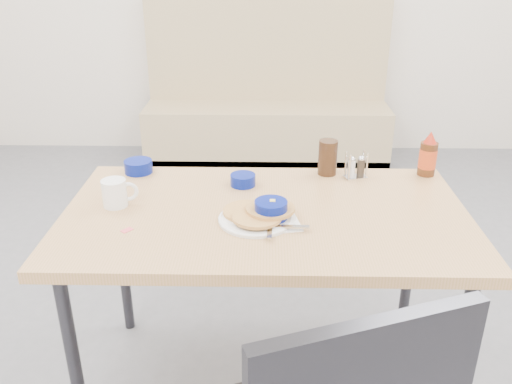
{
  "coord_description": "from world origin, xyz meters",
  "views": [
    {
      "loc": [
        0.0,
        -1.43,
        1.6
      ],
      "look_at": [
        -0.03,
        0.28,
        0.82
      ],
      "focal_mm": 38.0,
      "sensor_mm": 36.0,
      "label": 1
    }
  ],
  "objects_px": {
    "grits_setting": "(271,213)",
    "booth_bench": "(267,115)",
    "dining_table": "(265,227)",
    "butter_bowl": "(243,180)",
    "condiment_caddy": "(356,168)",
    "amber_tumbler": "(328,157)",
    "syrup_bottle": "(428,156)",
    "pancake_plate": "(257,216)",
    "coffee_mug": "(116,193)",
    "creamer_bowl": "(138,167)"
  },
  "relations": [
    {
      "from": "butter_bowl",
      "to": "amber_tumbler",
      "type": "xyz_separation_m",
      "value": [
        0.33,
        0.12,
        0.05
      ]
    },
    {
      "from": "dining_table",
      "to": "syrup_bottle",
      "type": "xyz_separation_m",
      "value": [
        0.64,
        0.34,
        0.14
      ]
    },
    {
      "from": "booth_bench",
      "to": "grits_setting",
      "type": "relative_size",
      "value": 8.27
    },
    {
      "from": "booth_bench",
      "to": "grits_setting",
      "type": "bearing_deg",
      "value": -89.6
    },
    {
      "from": "grits_setting",
      "to": "coffee_mug",
      "type": "bearing_deg",
      "value": 168.59
    },
    {
      "from": "dining_table",
      "to": "grits_setting",
      "type": "xyz_separation_m",
      "value": [
        0.02,
        -0.08,
        0.09
      ]
    },
    {
      "from": "dining_table",
      "to": "butter_bowl",
      "type": "distance_m",
      "value": 0.25
    },
    {
      "from": "grits_setting",
      "to": "creamer_bowl",
      "type": "bearing_deg",
      "value": 142.05
    },
    {
      "from": "booth_bench",
      "to": "butter_bowl",
      "type": "distance_m",
      "value": 2.36
    },
    {
      "from": "booth_bench",
      "to": "pancake_plate",
      "type": "distance_m",
      "value": 2.64
    },
    {
      "from": "dining_table",
      "to": "butter_bowl",
      "type": "relative_size",
      "value": 14.52
    },
    {
      "from": "booth_bench",
      "to": "coffee_mug",
      "type": "relative_size",
      "value": 15.14
    },
    {
      "from": "coffee_mug",
      "to": "amber_tumbler",
      "type": "xyz_separation_m",
      "value": [
        0.77,
        0.31,
        0.02
      ]
    },
    {
      "from": "pancake_plate",
      "to": "amber_tumbler",
      "type": "relative_size",
      "value": 1.91
    },
    {
      "from": "dining_table",
      "to": "amber_tumbler",
      "type": "relative_size",
      "value": 9.96
    },
    {
      "from": "creamer_bowl",
      "to": "amber_tumbler",
      "type": "bearing_deg",
      "value": 0.0
    },
    {
      "from": "creamer_bowl",
      "to": "syrup_bottle",
      "type": "distance_m",
      "value": 1.16
    },
    {
      "from": "dining_table",
      "to": "coffee_mug",
      "type": "xyz_separation_m",
      "value": [
        -0.53,
        0.03,
        0.11
      ]
    },
    {
      "from": "booth_bench",
      "to": "creamer_bowl",
      "type": "distance_m",
      "value": 2.3
    },
    {
      "from": "dining_table",
      "to": "syrup_bottle",
      "type": "height_order",
      "value": "syrup_bottle"
    },
    {
      "from": "dining_table",
      "to": "amber_tumbler",
      "type": "height_order",
      "value": "amber_tumbler"
    },
    {
      "from": "butter_bowl",
      "to": "syrup_bottle",
      "type": "relative_size",
      "value": 0.53
    },
    {
      "from": "dining_table",
      "to": "amber_tumbler",
      "type": "distance_m",
      "value": 0.44
    },
    {
      "from": "grits_setting",
      "to": "condiment_caddy",
      "type": "xyz_separation_m",
      "value": [
        0.34,
        0.38,
        0.0
      ]
    },
    {
      "from": "pancake_plate",
      "to": "grits_setting",
      "type": "xyz_separation_m",
      "value": [
        0.05,
        -0.01,
        0.01
      ]
    },
    {
      "from": "pancake_plate",
      "to": "creamer_bowl",
      "type": "relative_size",
      "value": 2.4
    },
    {
      "from": "booth_bench",
      "to": "syrup_bottle",
      "type": "distance_m",
      "value": 2.34
    },
    {
      "from": "dining_table",
      "to": "coffee_mug",
      "type": "height_order",
      "value": "coffee_mug"
    },
    {
      "from": "syrup_bottle",
      "to": "grits_setting",
      "type": "bearing_deg",
      "value": -146.21
    },
    {
      "from": "coffee_mug",
      "to": "dining_table",
      "type": "bearing_deg",
      "value": -3.66
    },
    {
      "from": "amber_tumbler",
      "to": "booth_bench",
      "type": "bearing_deg",
      "value": 96.36
    },
    {
      "from": "butter_bowl",
      "to": "amber_tumbler",
      "type": "bearing_deg",
      "value": 19.75
    },
    {
      "from": "pancake_plate",
      "to": "amber_tumbler",
      "type": "distance_m",
      "value": 0.49
    },
    {
      "from": "dining_table",
      "to": "amber_tumbler",
      "type": "bearing_deg",
      "value": 54.27
    },
    {
      "from": "butter_bowl",
      "to": "syrup_bottle",
      "type": "xyz_separation_m",
      "value": [
        0.73,
        0.12,
        0.06
      ]
    },
    {
      "from": "grits_setting",
      "to": "condiment_caddy",
      "type": "relative_size",
      "value": 2.2
    },
    {
      "from": "coffee_mug",
      "to": "creamer_bowl",
      "type": "bearing_deg",
      "value": 88.11
    },
    {
      "from": "booth_bench",
      "to": "butter_bowl",
      "type": "xyz_separation_m",
      "value": [
        -0.09,
        -2.31,
        0.43
      ]
    },
    {
      "from": "dining_table",
      "to": "condiment_caddy",
      "type": "height_order",
      "value": "condiment_caddy"
    },
    {
      "from": "grits_setting",
      "to": "booth_bench",
      "type": "bearing_deg",
      "value": 90.4
    },
    {
      "from": "butter_bowl",
      "to": "condiment_caddy",
      "type": "height_order",
      "value": "condiment_caddy"
    },
    {
      "from": "grits_setting",
      "to": "butter_bowl",
      "type": "xyz_separation_m",
      "value": [
        -0.11,
        0.3,
        -0.01
      ]
    },
    {
      "from": "dining_table",
      "to": "pancake_plate",
      "type": "distance_m",
      "value": 0.11
    },
    {
      "from": "booth_bench",
      "to": "coffee_mug",
      "type": "distance_m",
      "value": 2.6
    },
    {
      "from": "coffee_mug",
      "to": "amber_tumbler",
      "type": "distance_m",
      "value": 0.83
    },
    {
      "from": "condiment_caddy",
      "to": "syrup_bottle",
      "type": "distance_m",
      "value": 0.29
    },
    {
      "from": "butter_bowl",
      "to": "condiment_caddy",
      "type": "relative_size",
      "value": 0.92
    },
    {
      "from": "coffee_mug",
      "to": "syrup_bottle",
      "type": "distance_m",
      "value": 1.21
    },
    {
      "from": "coffee_mug",
      "to": "grits_setting",
      "type": "height_order",
      "value": "coffee_mug"
    },
    {
      "from": "coffee_mug",
      "to": "creamer_bowl",
      "type": "xyz_separation_m",
      "value": [
        0.01,
        0.31,
        -0.03
      ]
    }
  ]
}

